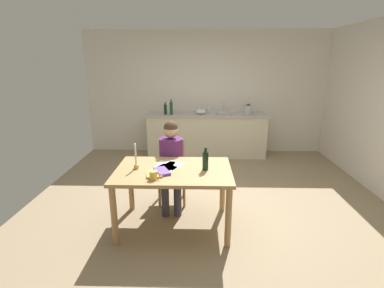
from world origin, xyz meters
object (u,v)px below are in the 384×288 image
coffee_mug (154,175)px  dining_table (174,177)px  chair_at_table (172,168)px  wine_glass_back_left (199,107)px  book_cookery (162,171)px  wine_glass_by_kettle (204,108)px  candlestick (136,162)px  bottle_oil (165,109)px  bottle_vinegar (171,108)px  wine_glass_near_sink (209,108)px  wine_bottle_on_table (205,161)px  sink_unit (224,113)px  mixing_bowl (201,112)px  stovetop_kettle (248,109)px  book_magazine (154,174)px  person_seated (171,159)px

coffee_mug → dining_table: bearing=57.6°
chair_at_table → wine_glass_back_left: 2.35m
book_cookery → wine_glass_by_kettle: bearing=54.7°
candlestick → bottle_oil: size_ratio=1.21×
chair_at_table → bottle_vinegar: bearing=95.4°
wine_glass_near_sink → wine_bottle_on_table: bearing=-92.6°
book_cookery → wine_glass_by_kettle: wine_glass_by_kettle is taller
bottle_vinegar → coffee_mug: bearing=-88.2°
book_cookery → wine_bottle_on_table: 0.52m
coffee_mug → book_cookery: (0.06, 0.19, -0.03)m
candlestick → wine_glass_by_kettle: size_ratio=1.97×
dining_table → wine_glass_back_left: (0.30, 2.95, 0.37)m
candlestick → sink_unit: bearing=65.6°
mixing_bowl → wine_glass_near_sink: bearing=45.5°
wine_bottle_on_table → candlestick: bearing=178.7°
wine_bottle_on_table → sink_unit: (0.45, 2.81, 0.07)m
dining_table → wine_bottle_on_table: bearing=-0.4°
stovetop_kettle → wine_glass_back_left: size_ratio=1.43×
candlestick → wine_glass_back_left: (0.74, 2.94, 0.18)m
wine_glass_back_left → wine_glass_by_kettle: bearing=0.0°
wine_bottle_on_table → stovetop_kettle: stovetop_kettle is taller
chair_at_table → wine_glass_near_sink: size_ratio=5.69×
coffee_mug → stovetop_kettle: bearing=64.1°
dining_table → coffee_mug: 0.38m
dining_table → book_cookery: 0.20m
dining_table → candlestick: candlestick is taller
book_magazine → sink_unit: (1.02, 2.99, 0.17)m
sink_unit → wine_glass_by_kettle: bearing=160.7°
book_magazine → wine_glass_back_left: 3.19m
person_seated → bottle_vinegar: bearing=95.3°
book_magazine → book_cookery: bearing=36.8°
bottle_oil → book_cookery: bearing=-84.4°
bottle_oil → candlestick: bearing=-90.8°
coffee_mug → wine_bottle_on_table: bearing=27.5°
candlestick → book_cookery: (0.32, -0.12, -0.07)m
chair_at_table → stovetop_kettle: (1.41, 2.11, 0.51)m
dining_table → sink_unit: (0.83, 2.80, 0.28)m
coffee_mug → wine_bottle_on_table: (0.56, 0.29, 0.07)m
person_seated → dining_table: bearing=-81.7°
bottle_oil → wine_glass_by_kettle: bearing=15.7°
person_seated → wine_bottle_on_table: 0.73m
sink_unit → wine_glass_back_left: (-0.53, 0.15, 0.09)m
wine_glass_near_sink → bottle_vinegar: bearing=-162.7°
chair_at_table → candlestick: (-0.35, -0.68, 0.34)m
book_cookery → wine_glass_back_left: 3.09m
chair_at_table → candlestick: size_ratio=2.88×
candlestick → wine_glass_by_kettle: bearing=73.8°
candlestick → book_cookery: bearing=-20.7°
book_cookery → wine_glass_near_sink: 3.13m
wine_bottle_on_table → mixing_bowl: bearing=90.8°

